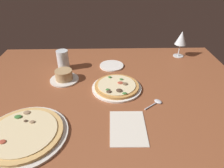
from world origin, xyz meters
TOP-DOWN VIEW (x-y plane):
  - dining_table at (0.00, 0.00)cm, footprint 150.00×110.00cm
  - pizza_main at (4.78, -0.36)cm, footprint 26.18×26.18cm
  - pizza_side at (-32.78, -32.60)cm, footprint 33.87×33.87cm
  - ramekin_on_saucer at (-24.40, 9.30)cm, footprint 16.04×16.04cm
  - wine_glass_far at (49.73, 40.09)cm, footprint 7.77×7.77cm
  - water_glass at (-27.07, 23.38)cm, footprint 7.05×7.05cm
  - side_plate at (2.71, 25.67)cm, footprint 15.08×15.08cm
  - paper_menu at (8.02, -29.24)cm, footprint 15.08×20.63cm
  - spoon at (23.08, -13.23)cm, footprint 9.80×8.43cm

SIDE VIEW (x-z plane):
  - dining_table at x=0.00cm, z-range 0.00..4.00cm
  - paper_menu at x=8.02cm, z-range 4.00..4.30cm
  - side_plate at x=2.71cm, z-range 4.00..4.90cm
  - spoon at x=23.08cm, z-range 3.96..4.96cm
  - pizza_side at x=-32.78cm, z-range 3.53..6.85cm
  - pizza_main at x=4.78cm, z-range 3.52..6.91cm
  - ramekin_on_saucer at x=-24.40cm, z-range 3.48..9.72cm
  - water_glass at x=-27.07cm, z-range 3.21..15.13cm
  - wine_glass_far at x=49.73cm, z-range 7.73..25.46cm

